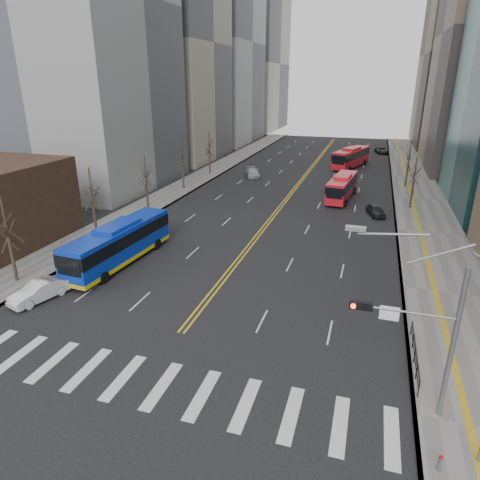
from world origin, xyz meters
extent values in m
plane|color=black|center=(0.00, 0.00, 0.00)|extent=(220.00, 220.00, 0.00)
cube|color=slate|center=(17.50, 45.00, 0.07)|extent=(7.00, 130.00, 0.15)
cube|color=slate|center=(-16.50, 45.00, 0.07)|extent=(5.00, 130.00, 0.15)
cube|color=silver|center=(-8.27, 0.00, 0.01)|extent=(0.70, 4.00, 0.01)
cube|color=silver|center=(-5.91, 0.00, 0.01)|extent=(0.70, 4.00, 0.01)
cube|color=silver|center=(-3.55, 0.00, 0.01)|extent=(0.70, 4.00, 0.01)
cube|color=silver|center=(-1.18, 0.00, 0.01)|extent=(0.70, 4.00, 0.01)
cube|color=silver|center=(1.18, 0.00, 0.01)|extent=(0.70, 4.00, 0.01)
cube|color=silver|center=(3.55, 0.00, 0.01)|extent=(0.70, 4.00, 0.01)
cube|color=silver|center=(5.91, 0.00, 0.01)|extent=(0.70, 4.00, 0.01)
cube|color=silver|center=(8.27, 0.00, 0.01)|extent=(0.70, 4.00, 0.01)
cube|color=silver|center=(10.64, 0.00, 0.01)|extent=(0.70, 4.00, 0.01)
cube|color=silver|center=(13.00, 0.00, 0.01)|extent=(0.70, 4.00, 0.01)
cube|color=gold|center=(-0.20, 55.00, 0.01)|extent=(0.15, 100.00, 0.01)
cube|color=gold|center=(0.20, 55.00, 0.01)|extent=(0.15, 100.00, 0.01)
cube|color=gray|center=(-31.00, 66.00, 22.00)|extent=(22.00, 22.00, 44.00)
cube|color=gray|center=(-30.00, 93.00, 24.00)|extent=(20.00, 26.00, 48.00)
cube|color=gray|center=(-29.00, 125.00, 20.00)|extent=(18.00, 30.00, 40.00)
cube|color=brown|center=(29.00, 103.00, 21.00)|extent=(18.00, 30.00, 42.00)
cylinder|color=gray|center=(15.20, 2.00, 4.00)|extent=(0.24, 0.24, 8.00)
cylinder|color=gray|center=(12.95, 2.00, 5.50)|extent=(4.50, 0.12, 0.12)
cube|color=black|center=(11.00, 2.00, 5.50)|extent=(1.10, 0.28, 0.38)
cylinder|color=#FF190C|center=(10.65, 1.84, 5.50)|extent=(0.24, 0.08, 0.24)
cylinder|color=black|center=(11.00, 1.84, 5.50)|extent=(0.24, 0.08, 0.24)
cylinder|color=black|center=(11.35, 1.84, 5.50)|extent=(0.24, 0.08, 0.24)
cube|color=white|center=(12.30, 2.00, 5.30)|extent=(0.90, 0.06, 0.70)
cube|color=#999993|center=(10.40, 2.00, 9.30)|extent=(0.90, 0.35, 0.18)
cube|color=black|center=(14.30, 6.00, 1.15)|extent=(0.04, 6.00, 0.04)
cylinder|color=black|center=(14.30, 3.00, 0.65)|extent=(0.06, 0.06, 1.00)
cylinder|color=black|center=(14.30, 4.50, 0.65)|extent=(0.06, 0.06, 1.00)
cylinder|color=black|center=(14.30, 6.00, 0.65)|extent=(0.06, 0.06, 1.00)
cylinder|color=black|center=(14.30, 7.50, 0.65)|extent=(0.06, 0.06, 1.00)
cylinder|color=black|center=(14.30, 9.00, 0.65)|extent=(0.06, 0.06, 1.00)
cylinder|color=gray|center=(14.80, -1.50, 0.50)|extent=(0.16, 0.16, 0.70)
cylinder|color=#B2140F|center=(14.80, -1.50, 0.88)|extent=(0.17, 0.17, 0.10)
cylinder|color=gray|center=(16.50, -0.50, 0.50)|extent=(0.16, 0.16, 0.70)
cylinder|color=#30271D|center=(-16.00, 8.00, 1.88)|extent=(0.28, 0.28, 3.75)
cylinder|color=#30271D|center=(-16.00, 19.00, 1.95)|extent=(0.28, 0.28, 3.90)
cylinder|color=#30271D|center=(-16.00, 30.00, 1.80)|extent=(0.28, 0.28, 3.60)
cylinder|color=#30271D|center=(-16.00, 41.00, 2.00)|extent=(0.28, 0.28, 4.00)
cylinder|color=#30271D|center=(-16.00, 52.00, 1.90)|extent=(0.28, 0.28, 3.80)
cylinder|color=#30271D|center=(16.00, 40.00, 1.75)|extent=(0.28, 0.28, 3.50)
cylinder|color=#30271D|center=(16.00, 52.00, 1.88)|extent=(0.28, 0.28, 3.75)
cube|color=#0C2FBB|center=(-9.99, 13.98, 1.86)|extent=(3.51, 12.76, 3.01)
cube|color=black|center=(-9.99, 13.98, 2.43)|extent=(3.57, 12.79, 1.08)
cube|color=#0C2FBB|center=(-9.99, 13.98, 3.46)|extent=(2.41, 4.55, 0.40)
cube|color=#DAC20B|center=(-9.99, 13.98, 0.55)|extent=(3.57, 12.79, 0.35)
cylinder|color=black|center=(-11.58, 10.05, 0.50)|extent=(0.37, 1.02, 1.00)
cylinder|color=black|center=(-8.96, 9.86, 0.50)|extent=(0.37, 1.02, 1.00)
cylinder|color=black|center=(-11.01, 18.10, 0.50)|extent=(0.37, 1.02, 1.00)
cylinder|color=black|center=(-8.39, 17.91, 0.50)|extent=(0.37, 1.02, 1.00)
cube|color=red|center=(7.19, 42.11, 1.70)|extent=(3.47, 10.70, 2.71)
cube|color=black|center=(7.19, 42.11, 2.25)|extent=(3.53, 10.73, 0.98)
cube|color=red|center=(7.19, 42.11, 3.16)|extent=(2.28, 3.86, 0.40)
cylinder|color=black|center=(5.65, 38.89, 0.50)|extent=(0.40, 1.03, 1.00)
cylinder|color=black|center=(8.03, 38.64, 0.50)|extent=(0.40, 1.03, 1.00)
cylinder|color=black|center=(6.35, 45.58, 0.50)|extent=(0.40, 1.03, 1.00)
cylinder|color=black|center=(8.73, 45.33, 0.50)|extent=(0.40, 1.03, 1.00)
cube|color=red|center=(6.91, 65.59, 1.88)|extent=(6.19, 11.95, 3.05)
cube|color=black|center=(6.91, 65.59, 2.46)|extent=(6.26, 11.99, 1.09)
cube|color=red|center=(6.91, 65.59, 3.50)|extent=(3.30, 4.56, 0.40)
cylinder|color=black|center=(4.48, 62.45, 0.50)|extent=(0.60, 1.04, 1.00)
cylinder|color=black|center=(7.00, 61.62, 0.50)|extent=(0.60, 1.04, 1.00)
cylinder|color=black|center=(6.82, 69.56, 0.50)|extent=(0.60, 1.04, 1.00)
cylinder|color=black|center=(9.35, 68.73, 0.50)|extent=(0.60, 1.04, 1.00)
imported|color=silver|center=(-11.95, 6.00, 0.73)|extent=(2.77, 4.70, 1.46)
imported|color=black|center=(11.81, 35.47, 0.67)|extent=(2.70, 4.21, 1.33)
imported|color=#AAAAAF|center=(-8.36, 52.12, 0.72)|extent=(3.86, 5.34, 1.44)
imported|color=black|center=(12.50, 84.17, 0.69)|extent=(3.35, 5.33, 1.37)
camera|label=1|loc=(10.80, -16.73, 15.55)|focal=32.00mm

